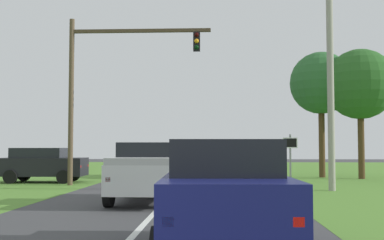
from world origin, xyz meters
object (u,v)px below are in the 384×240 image
oak_tree_right (360,85)px  extra_tree_1 (321,84)px  red_suv_near (224,194)px  keep_moving_sign (290,154)px  traffic_light (106,76)px  crossing_suv_far (42,164)px  utility_pole_right (331,89)px  pickup_truck_lead (149,172)px

oak_tree_right → extra_tree_1: 2.33m
red_suv_near → keep_moving_sign: (3.00, 12.60, 0.48)m
traffic_light → oak_tree_right: traffic_light is taller
crossing_suv_far → oak_tree_right: bearing=12.0°
oak_tree_right → crossing_suv_far: (-17.14, -3.64, -4.45)m
traffic_light → extra_tree_1: size_ratio=1.06×
oak_tree_right → utility_pole_right: utility_pole_right is taller
extra_tree_1 → pickup_truck_lead: bearing=-121.9°
oak_tree_right → crossing_suv_far: size_ratio=1.72×
keep_moving_sign → utility_pole_right: size_ratio=0.28×
red_suv_near → traffic_light: (-5.32, 14.95, 4.17)m
red_suv_near → traffic_light: traffic_light is taller
utility_pole_right → pickup_truck_lead: bearing=-146.7°
red_suv_near → crossing_suv_far: 18.97m
oak_tree_right → extra_tree_1: bearing=147.4°
pickup_truck_lead → utility_pole_right: bearing=33.3°
traffic_light → oak_tree_right: (13.50, 5.41, 0.20)m
oak_tree_right → keep_moving_sign: bearing=-123.7°
traffic_light → keep_moving_sign: 9.40m
red_suv_near → pickup_truck_lead: size_ratio=0.93×
oak_tree_right → red_suv_near: bearing=-111.9°
red_suv_near → crossing_suv_far: size_ratio=1.08×
pickup_truck_lead → oak_tree_right: 16.88m
utility_pole_right → red_suv_near: bearing=-110.5°
pickup_truck_lead → extra_tree_1: extra_tree_1 is taller
utility_pole_right → traffic_light: bearing=166.0°
oak_tree_right → extra_tree_1: extra_tree_1 is taller
pickup_truck_lead → utility_pole_right: (6.98, 4.59, 3.21)m
keep_moving_sign → utility_pole_right: 3.18m
keep_moving_sign → crossing_suv_far: bearing=161.0°
crossing_suv_far → keep_moving_sign: bearing=-19.0°
oak_tree_right → extra_tree_1: (-1.95, 1.25, 0.23)m
crossing_suv_far → pickup_truck_lead: bearing=-53.0°
oak_tree_right → crossing_suv_far: oak_tree_right is taller
keep_moving_sign → extra_tree_1: 10.41m
pickup_truck_lead → extra_tree_1: bearing=58.1°
traffic_light → utility_pole_right: (9.99, -2.48, -0.98)m
crossing_suv_far → extra_tree_1: size_ratio=0.57×
keep_moving_sign → utility_pole_right: utility_pole_right is taller
keep_moving_sign → crossing_suv_far: size_ratio=0.54×
traffic_light → extra_tree_1: bearing=30.0°
pickup_truck_lead → utility_pole_right: utility_pole_right is taller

